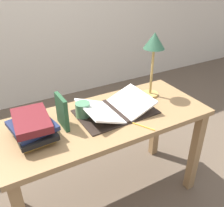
# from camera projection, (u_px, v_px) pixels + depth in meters

# --- Properties ---
(ground_plane) EXTENTS (12.00, 12.00, 0.00)m
(ground_plane) POSITION_uv_depth(u_px,v_px,m) (107.00, 195.00, 1.96)
(ground_plane) COLOR brown
(reading_desk) EXTENTS (1.35, 0.57, 0.73)m
(reading_desk) POSITION_uv_depth(u_px,v_px,m) (106.00, 131.00, 1.65)
(reading_desk) COLOR #937047
(reading_desk) RESTS_ON ground_plane
(open_book) EXTENTS (0.51, 0.34, 0.09)m
(open_book) POSITION_uv_depth(u_px,v_px,m) (116.00, 109.00, 1.63)
(open_book) COLOR black
(open_book) RESTS_ON reading_desk
(book_stack_tall) EXTENTS (0.26, 0.31, 0.13)m
(book_stack_tall) POSITION_uv_depth(u_px,v_px,m) (32.00, 127.00, 1.38)
(book_stack_tall) COLOR #BC8933
(book_stack_tall) RESTS_ON reading_desk
(book_standing_upright) EXTENTS (0.03, 0.15, 0.20)m
(book_standing_upright) POSITION_uv_depth(u_px,v_px,m) (62.00, 112.00, 1.46)
(book_standing_upright) COLOR #234C2D
(book_standing_upright) RESTS_ON reading_desk
(reading_lamp) EXTENTS (0.15, 0.15, 0.46)m
(reading_lamp) POSITION_uv_depth(u_px,v_px,m) (154.00, 47.00, 1.68)
(reading_lamp) COLOR tan
(reading_lamp) RESTS_ON reading_desk
(coffee_mug) EXTENTS (0.12, 0.09, 0.10)m
(coffee_mug) POSITION_uv_depth(u_px,v_px,m) (83.00, 110.00, 1.57)
(coffee_mug) COLOR #4C7F5B
(coffee_mug) RESTS_ON reading_desk
(pencil) EXTENTS (0.08, 0.15, 0.01)m
(pencil) POSITION_uv_depth(u_px,v_px,m) (142.00, 126.00, 1.50)
(pencil) COLOR gold
(pencil) RESTS_ON reading_desk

